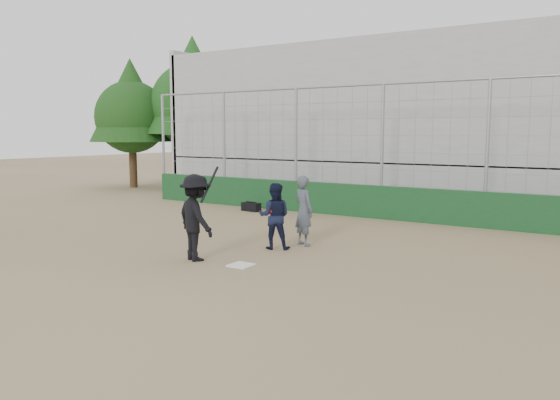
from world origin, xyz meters
The scene contains 10 objects.
ground centered at (0.00, 0.00, 0.00)m, with size 90.00×90.00×0.00m, color brown.
home_plate centered at (0.00, 0.00, 0.01)m, with size 0.44×0.44×0.02m, color white.
backstop centered at (0.00, 7.00, 0.96)m, with size 18.10×0.25×4.04m.
bleachers centered at (0.00, 11.95, 2.92)m, with size 20.25×6.70×6.98m.
tree_left centered at (-11.00, 11.00, 4.39)m, with size 4.48×4.48×7.00m.
tree_right centered at (-13.50, 9.50, 3.76)m, with size 3.84×3.84×6.00m.
batter_at_plate centered at (-1.06, -0.11, 0.88)m, with size 1.30×1.03×1.91m.
catcher_crouched centered at (-0.30, 1.64, 0.51)m, with size 0.88×0.80×1.02m.
umpire centered at (0.03, 2.35, 0.73)m, with size 0.59×0.39×1.46m, color #444C56.
equipment_bag centered at (-4.20, 6.14, 0.14)m, with size 0.69×0.36×0.32m.
Camera 1 is at (6.29, -8.33, 2.59)m, focal length 35.00 mm.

